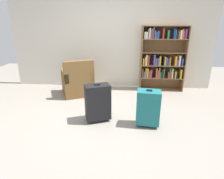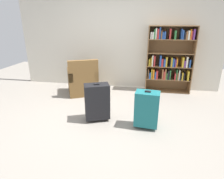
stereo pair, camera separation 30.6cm
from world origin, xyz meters
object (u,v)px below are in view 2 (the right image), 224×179
object	(u,v)px
mug	(107,94)
suitcase_teal	(147,109)
bookshelf	(169,59)
suitcase_black	(97,101)
armchair	(83,81)

from	to	relation	value
mug	suitcase_teal	world-z (taller)	suitcase_teal
suitcase_teal	bookshelf	bearing A→B (deg)	74.91
suitcase_black	armchair	bearing A→B (deg)	118.37
armchair	mug	bearing A→B (deg)	-9.00
mug	suitcase_black	xyz separation A→B (m)	(0.06, -1.19, 0.32)
armchair	suitcase_teal	world-z (taller)	armchair
bookshelf	suitcase_black	size ratio (longest dim) A/B	2.31
suitcase_black	suitcase_teal	xyz separation A→B (m)	(0.89, -0.11, -0.02)
bookshelf	mug	bearing A→B (deg)	-156.62
mug	suitcase_black	distance (m)	1.23
mug	armchair	bearing A→B (deg)	171.00
armchair	suitcase_teal	xyz separation A→B (m)	(1.59, -1.40, 0.03)
bookshelf	suitcase_black	world-z (taller)	bookshelf
suitcase_teal	suitcase_black	bearing A→B (deg)	172.83
suitcase_teal	armchair	bearing A→B (deg)	138.54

